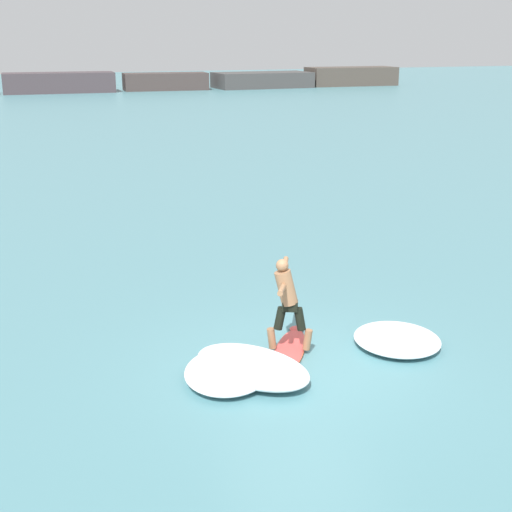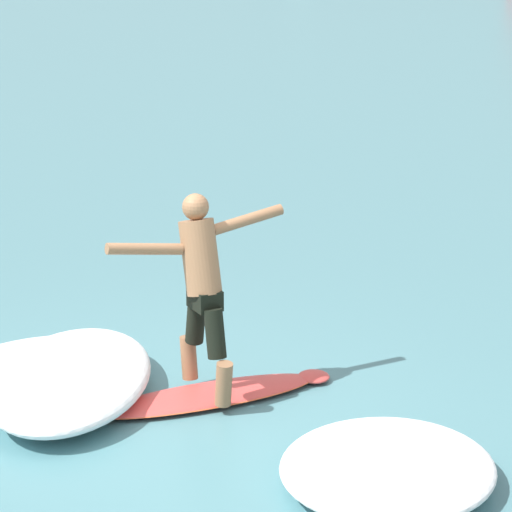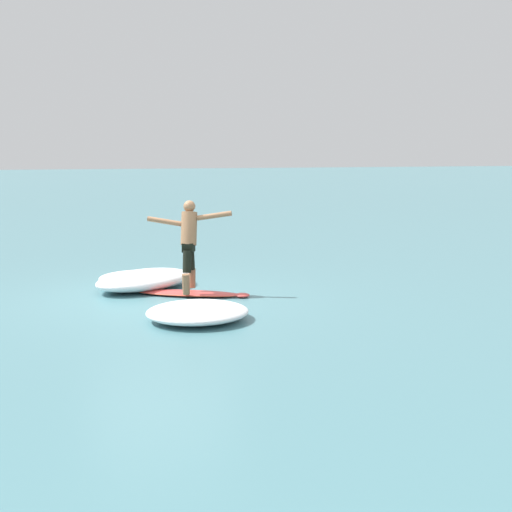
{
  "view_description": "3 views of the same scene",
  "coord_description": "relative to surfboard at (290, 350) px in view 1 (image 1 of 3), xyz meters",
  "views": [
    {
      "loc": [
        -4.3,
        -9.85,
        5.23
      ],
      "look_at": [
        -0.01,
        2.36,
        1.22
      ],
      "focal_mm": 50.0,
      "sensor_mm": 36.0,
      "label": 1
    },
    {
      "loc": [
        5.57,
        -6.42,
        4.06
      ],
      "look_at": [
        -0.22,
        1.49,
        0.95
      ],
      "focal_mm": 85.0,
      "sensor_mm": 36.0,
      "label": 2
    },
    {
      "loc": [
        12.09,
        -2.58,
        2.52
      ],
      "look_at": [
        0.21,
        1.73,
        0.69
      ],
      "focal_mm": 50.0,
      "sensor_mm": 36.0,
      "label": 3
    }
  ],
  "objects": [
    {
      "name": "ground_plane",
      "position": [
        0.02,
        -0.58,
        -0.04
      ],
      "size": [
        200.0,
        200.0,
        0.0
      ],
      "primitive_type": "plane",
      "color": "teal"
    },
    {
      "name": "rock_jetty_breakwater",
      "position": [
        0.75,
        61.42,
        0.87
      ],
      "size": [
        71.23,
        5.15,
        1.99
      ],
      "color": "#3C3A37",
      "rests_on": "ground"
    },
    {
      "name": "surfboard",
      "position": [
        0.0,
        0.0,
        0.0
      ],
      "size": [
        1.4,
        1.97,
        0.21
      ],
      "color": "#DD4843",
      "rests_on": "ground"
    },
    {
      "name": "surfer",
      "position": [
        -0.07,
        -0.01,
        0.97
      ],
      "size": [
        0.86,
        1.42,
        1.61
      ],
      "color": "#906443",
      "rests_on": "surfboard"
    },
    {
      "name": "wave_foam_at_tail",
      "position": [
        -0.91,
        -0.65,
        0.13
      ],
      "size": [
        2.16,
        2.44,
        0.34
      ],
      "color": "white",
      "rests_on": "ground"
    },
    {
      "name": "wave_foam_at_nose",
      "position": [
        1.87,
        -0.39,
        0.09
      ],
      "size": [
        1.69,
        1.76,
        0.26
      ],
      "color": "white",
      "rests_on": "ground"
    },
    {
      "name": "wave_foam_beside",
      "position": [
        -1.29,
        -0.59,
        0.09
      ],
      "size": [
        2.01,
        2.18,
        0.26
      ],
      "color": "white",
      "rests_on": "ground"
    }
  ]
}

